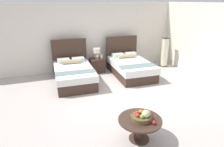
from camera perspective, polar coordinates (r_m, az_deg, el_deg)
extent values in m
cube|color=#B5ABA6|center=(5.82, 2.49, -7.15)|extent=(10.33, 9.52, 0.02)
cube|color=silver|center=(8.11, -5.34, 10.36)|extent=(10.33, 0.12, 2.58)
cube|color=silver|center=(7.57, 26.00, 7.71)|extent=(0.12, 5.12, 2.58)
cube|color=#3B281F|center=(6.92, -10.63, -1.35)|extent=(1.25, 2.02, 0.33)
cube|color=white|center=(6.82, -10.77, 0.76)|extent=(1.29, 2.06, 0.21)
cube|color=#3B281F|center=(7.73, -11.88, 4.71)|extent=(1.27, 0.10, 1.32)
cube|color=white|center=(7.44, -13.60, 3.59)|extent=(0.44, 0.31, 0.14)
cube|color=silver|center=(7.49, -9.61, 3.99)|extent=(0.44, 0.31, 0.14)
cylinder|color=tan|center=(7.23, -11.38, 3.32)|extent=(0.66, 0.17, 0.15)
cube|color=slate|center=(6.34, -10.27, 0.33)|extent=(1.26, 0.41, 0.01)
cube|color=#3B281F|center=(7.49, 5.40, 0.56)|extent=(1.27, 2.04, 0.32)
cube|color=white|center=(7.41, 5.47, 2.55)|extent=(1.31, 2.08, 0.23)
cube|color=#3B281F|center=(8.27, 2.73, 6.07)|extent=(1.28, 0.10, 1.30)
cube|color=silver|center=(7.92, 1.66, 5.22)|extent=(0.44, 0.31, 0.14)
cube|color=silver|center=(8.11, 5.21, 5.49)|extent=(0.44, 0.31, 0.14)
cylinder|color=tan|center=(7.80, 4.08, 4.96)|extent=(0.67, 0.17, 0.15)
cube|color=slate|center=(6.88, 7.34, 2.16)|extent=(1.28, 0.46, 0.01)
cube|color=#3B281F|center=(7.84, -4.21, 2.30)|extent=(0.52, 0.46, 0.53)
sphere|color=tan|center=(7.59, -3.73, 2.35)|extent=(0.02, 0.02, 0.02)
cylinder|color=beige|center=(7.77, -4.30, 4.27)|extent=(0.15, 0.15, 0.02)
ellipsoid|color=beige|center=(7.75, -4.32, 4.96)|extent=(0.18, 0.18, 0.17)
cylinder|color=#99844C|center=(7.72, -4.34, 5.72)|extent=(0.02, 0.02, 0.04)
cylinder|color=#F1DBCC|center=(7.69, -4.36, 6.53)|extent=(0.27, 0.27, 0.19)
cylinder|color=silver|center=(7.74, -3.07, 4.76)|extent=(0.10, 0.10, 0.16)
torus|color=silver|center=(7.72, -3.08, 5.36)|extent=(0.10, 0.10, 0.01)
cylinder|color=#3B281F|center=(4.33, 7.66, -17.78)|extent=(0.41, 0.41, 0.02)
cylinder|color=#3B281F|center=(4.21, 7.79, -15.57)|extent=(0.12, 0.12, 0.44)
cylinder|color=#3B281F|center=(4.07, 7.95, -12.88)|extent=(0.86, 0.86, 0.04)
cylinder|color=brown|center=(4.03, 8.24, -12.23)|extent=(0.40, 0.40, 0.09)
torus|color=brown|center=(4.01, 8.28, -11.70)|extent=(0.42, 0.42, 0.02)
sphere|color=#B73A2F|center=(4.04, 9.31, -10.97)|extent=(0.07, 0.07, 0.07)
sphere|color=orange|center=(4.07, 8.11, -10.64)|extent=(0.08, 0.08, 0.08)
sphere|color=#B7352E|center=(4.02, 7.09, -10.99)|extent=(0.08, 0.08, 0.08)
sphere|color=#BB362C|center=(3.94, 7.26, -11.68)|extent=(0.08, 0.08, 0.08)
sphere|color=#87A63D|center=(3.92, 8.50, -11.98)|extent=(0.08, 0.08, 0.08)
sphere|color=beige|center=(3.95, 9.55, -11.19)|extent=(0.15, 0.15, 0.15)
sphere|color=red|center=(3.94, 11.88, -13.46)|extent=(0.08, 0.08, 0.08)
sphere|color=orange|center=(4.21, 10.34, -10.88)|extent=(0.09, 0.09, 0.09)
cube|color=#2C2921|center=(8.84, 14.33, 2.11)|extent=(0.24, 0.24, 0.03)
cube|color=beige|center=(8.68, 14.67, 5.85)|extent=(0.20, 0.20, 1.16)
cube|color=#2C2921|center=(8.56, 15.02, 9.69)|extent=(0.24, 0.24, 0.02)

